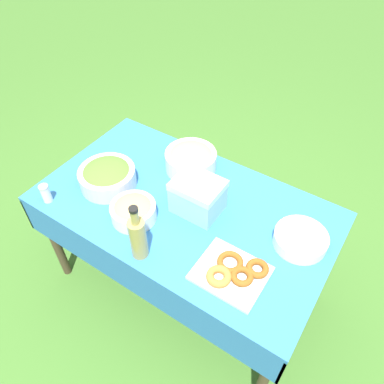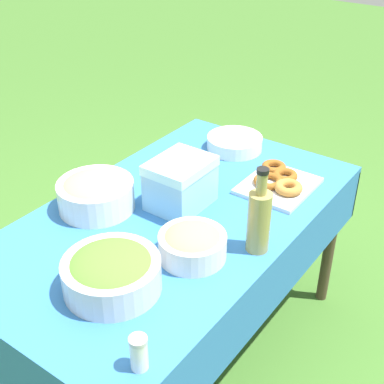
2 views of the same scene
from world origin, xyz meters
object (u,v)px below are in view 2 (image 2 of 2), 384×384
(plate_stack, at_px, (235,143))
(cooler_box, at_px, (180,183))
(salad_bowl, at_px, (112,272))
(bread_bowl, at_px, (192,244))
(olive_oil_bottle, at_px, (259,219))
(pasta_bowl, at_px, (96,192))
(donut_platter, at_px, (279,182))

(plate_stack, xyz_separation_m, cooler_box, (-0.50, -0.08, 0.06))
(plate_stack, bearing_deg, salad_bowl, -169.10)
(bread_bowl, bearing_deg, olive_oil_bottle, -43.73)
(plate_stack, bearing_deg, cooler_box, -171.10)
(olive_oil_bottle, bearing_deg, pasta_bowl, 101.81)
(bread_bowl, height_order, cooler_box, cooler_box)
(salad_bowl, distance_m, pasta_bowl, 0.45)
(salad_bowl, xyz_separation_m, plate_stack, (0.99, 0.19, -0.03))
(plate_stack, distance_m, cooler_box, 0.51)
(pasta_bowl, relative_size, plate_stack, 1.14)
(donut_platter, relative_size, olive_oil_bottle, 0.98)
(salad_bowl, height_order, olive_oil_bottle, olive_oil_bottle)
(pasta_bowl, distance_m, bread_bowl, 0.45)
(salad_bowl, distance_m, cooler_box, 0.50)
(salad_bowl, xyz_separation_m, pasta_bowl, (0.29, 0.35, 0.00))
(donut_platter, xyz_separation_m, plate_stack, (0.17, 0.31, 0.01))
(olive_oil_bottle, bearing_deg, bread_bowl, 136.27)
(salad_bowl, bearing_deg, pasta_bowl, 50.30)
(plate_stack, height_order, bread_bowl, bread_bowl)
(pasta_bowl, bearing_deg, cooler_box, -50.11)
(pasta_bowl, bearing_deg, olive_oil_bottle, -78.19)
(pasta_bowl, bearing_deg, bread_bowl, -93.65)
(plate_stack, distance_m, bread_bowl, 0.79)
(salad_bowl, relative_size, donut_platter, 0.99)
(pasta_bowl, relative_size, bread_bowl, 1.27)
(donut_platter, height_order, bread_bowl, bread_bowl)
(pasta_bowl, bearing_deg, donut_platter, -41.69)
(salad_bowl, distance_m, olive_oil_bottle, 0.49)
(pasta_bowl, height_order, olive_oil_bottle, olive_oil_bottle)
(plate_stack, distance_m, olive_oil_bottle, 0.73)
(donut_platter, height_order, cooler_box, cooler_box)
(plate_stack, height_order, cooler_box, cooler_box)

